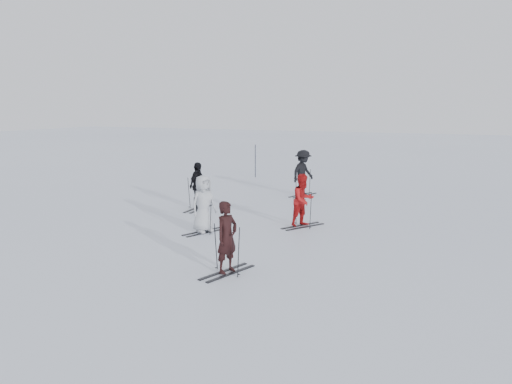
# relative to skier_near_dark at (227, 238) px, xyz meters

# --- Properties ---
(ground) EXTENTS (120.00, 120.00, 0.00)m
(ground) POSITION_rel_skier_near_dark_xyz_m (-1.64, 4.46, -0.87)
(ground) COLOR silver
(ground) RESTS_ON ground
(skier_near_dark) EXTENTS (0.58, 0.72, 1.73)m
(skier_near_dark) POSITION_rel_skier_near_dark_xyz_m (0.00, 0.00, 0.00)
(skier_near_dark) COLOR black
(skier_near_dark) RESTS_ON ground
(skier_red) EXTENTS (1.00, 1.07, 1.75)m
(skier_red) POSITION_rel_skier_near_dark_xyz_m (0.19, 5.19, 0.01)
(skier_red) COLOR #AF1314
(skier_red) RESTS_ON ground
(skier_grey) EXTENTS (0.87, 1.04, 1.81)m
(skier_grey) POSITION_rel_skier_near_dark_xyz_m (-2.45, 3.18, 0.04)
(skier_grey) COLOR #B1B5BB
(skier_grey) RESTS_ON ground
(skier_uphill_left) EXTENTS (0.46, 1.07, 1.80)m
(skier_uphill_left) POSITION_rel_skier_near_dark_xyz_m (-4.46, 6.26, 0.04)
(skier_uphill_left) COLOR black
(skier_uphill_left) RESTS_ON ground
(skier_uphill_far) EXTENTS (1.12, 1.47, 2.01)m
(skier_uphill_far) POSITION_rel_skier_near_dark_xyz_m (-1.67, 10.75, 0.14)
(skier_uphill_far) COLOR black
(skier_uphill_far) RESTS_ON ground
(skis_near_dark) EXTENTS (1.87, 1.34, 1.23)m
(skis_near_dark) POSITION_rel_skier_near_dark_xyz_m (0.00, 0.00, -0.25)
(skis_near_dark) COLOR black
(skis_near_dark) RESTS_ON ground
(skis_red) EXTENTS (1.89, 1.62, 1.22)m
(skis_red) POSITION_rel_skier_near_dark_xyz_m (0.19, 5.19, -0.25)
(skis_red) COLOR black
(skis_red) RESTS_ON ground
(skis_grey) EXTENTS (1.77, 1.37, 1.15)m
(skis_grey) POSITION_rel_skier_near_dark_xyz_m (-2.45, 3.18, -0.29)
(skis_grey) COLOR black
(skis_grey) RESTS_ON ground
(skis_uphill_left) EXTENTS (1.76, 0.96, 1.27)m
(skis_uphill_left) POSITION_rel_skier_near_dark_xyz_m (-4.46, 6.26, -0.23)
(skis_uphill_left) COLOR black
(skis_uphill_left) RESTS_ON ground
(skis_uphill_far) EXTENTS (1.92, 1.41, 1.25)m
(skis_uphill_far) POSITION_rel_skier_near_dark_xyz_m (-1.67, 10.75, -0.24)
(skis_uphill_far) COLOR black
(skis_uphill_far) RESTS_ON ground
(piste_marker) EXTENTS (0.05, 0.05, 1.83)m
(piste_marker) POSITION_rel_skier_near_dark_xyz_m (-5.93, 15.14, 0.05)
(piste_marker) COLOR black
(piste_marker) RESTS_ON ground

